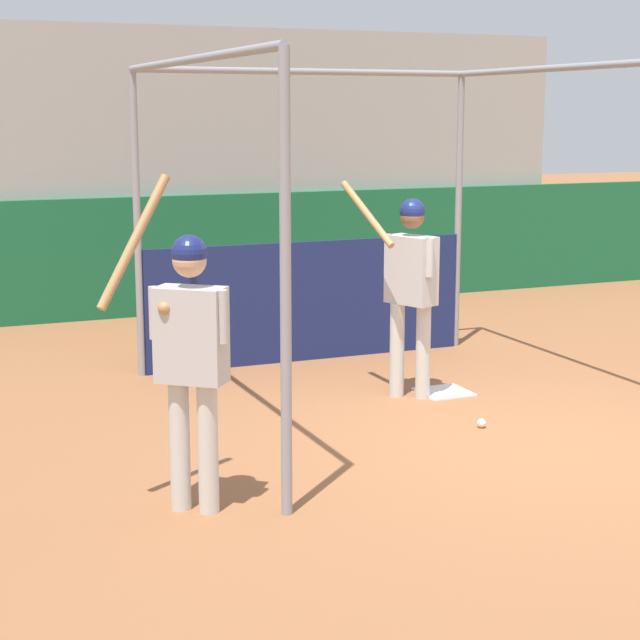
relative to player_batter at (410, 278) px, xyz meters
name	(u,v)px	position (x,y,z in m)	size (l,w,h in m)	color
ground_plane	(536,447)	(0.23, -1.67, -1.07)	(60.00, 60.00, 0.00)	#935B38
outfield_wall	(257,251)	(0.23, 4.70, -0.33)	(24.00, 0.12, 1.48)	#196038
bleacher_section	(209,163)	(0.23, 6.77, 0.71)	(8.70, 4.00, 3.56)	#9E9E99
batting_cage	(338,245)	(-0.28, 0.92, 0.20)	(3.53, 3.99, 2.92)	gray
home_plate	(444,392)	(0.36, 0.00, -1.06)	(0.44, 0.44, 0.02)	white
player_batter	(410,278)	(0.00, 0.00, 0.00)	(0.65, 0.78, 1.90)	silver
player_waiting	(190,346)	(-2.54, -1.93, 0.00)	(0.80, 0.63, 2.12)	silver
baseball	(481,423)	(0.11, -1.07, -1.03)	(0.07, 0.07, 0.07)	white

